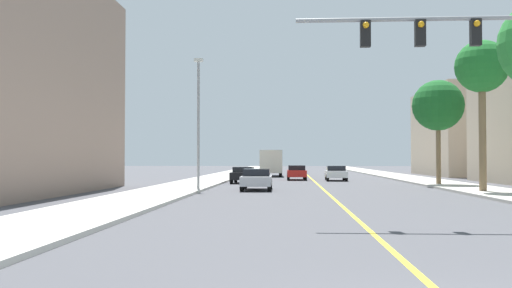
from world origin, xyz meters
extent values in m
plane|color=#47474C|center=(0.00, 42.00, 0.00)|extent=(192.00, 192.00, 0.00)
cube|color=beige|center=(-9.40, 42.00, 0.07)|extent=(4.00, 168.00, 0.15)
cube|color=#B2ADA3|center=(9.40, 42.00, 0.07)|extent=(4.00, 168.00, 0.15)
cube|color=yellow|center=(0.00, 42.00, 0.00)|extent=(0.16, 144.00, 0.01)
cube|color=tan|center=(20.46, 59.57, 5.10)|extent=(12.65, 17.21, 10.19)
cylinder|color=gray|center=(2.91, 11.31, 6.40)|extent=(9.80, 0.14, 0.14)
cube|color=black|center=(3.64, 11.31, 5.95)|extent=(0.32, 0.24, 0.84)
sphere|color=orange|center=(3.64, 11.17, 6.20)|extent=(0.20, 0.20, 0.20)
cube|color=black|center=(1.93, 11.31, 5.95)|extent=(0.32, 0.24, 0.84)
sphere|color=orange|center=(1.93, 11.17, 6.20)|extent=(0.20, 0.20, 0.20)
cube|color=black|center=(0.21, 11.31, 5.95)|extent=(0.32, 0.24, 0.84)
sphere|color=orange|center=(0.21, 11.17, 6.20)|extent=(0.20, 0.20, 0.20)
cylinder|color=gray|center=(-7.91, 27.99, 4.11)|extent=(0.16, 0.16, 7.91)
cube|color=beige|center=(-7.91, 27.99, 8.21)|extent=(0.56, 0.28, 0.20)
cylinder|color=brown|center=(8.80, 25.67, 3.71)|extent=(0.41, 0.41, 7.11)
sphere|color=#1E6B28|center=(8.80, 25.67, 7.26)|extent=(2.99, 2.99, 2.99)
cone|color=#1E6B28|center=(9.69, 25.75, 7.06)|extent=(0.52, 1.29, 1.34)
cone|color=#1E6B28|center=(8.65, 26.56, 7.06)|extent=(1.51, 0.65, 1.46)
cone|color=#1E6B28|center=(7.91, 25.83, 7.06)|extent=(0.60, 1.20, 1.38)
cone|color=#1E6B28|center=(8.83, 24.78, 7.06)|extent=(1.80, 0.50, 1.22)
cylinder|color=brown|center=(8.61, 34.17, 3.00)|extent=(0.34, 0.34, 5.70)
sphere|color=#195B23|center=(8.61, 34.17, 5.85)|extent=(3.68, 3.68, 3.68)
cone|color=#195B23|center=(9.70, 34.32, 5.65)|extent=(0.64, 2.01, 1.50)
cone|color=#195B23|center=(8.76, 35.27, 5.65)|extent=(2.01, 0.72, 1.60)
cone|color=#195B23|center=(7.62, 34.66, 5.65)|extent=(1.04, 1.74, 1.57)
cone|color=#195B23|center=(7.78, 33.44, 5.65)|extent=(1.49, 1.82, 1.61)
cone|color=#195B23|center=(9.05, 33.16, 5.65)|extent=(1.50, 0.95, 1.57)
cube|color=#BCBCC1|center=(-4.24, 28.24, 0.61)|extent=(1.92, 4.33, 0.58)
cube|color=black|center=(-4.24, 28.18, 1.12)|extent=(1.66, 2.22, 0.44)
cylinder|color=black|center=(-5.09, 29.83, 0.32)|extent=(0.23, 0.64, 0.64)
cylinder|color=black|center=(-3.43, 29.86, 0.32)|extent=(0.23, 0.64, 0.64)
cylinder|color=black|center=(-5.04, 26.63, 0.32)|extent=(0.23, 0.64, 0.64)
cylinder|color=black|center=(-3.39, 26.66, 0.32)|extent=(0.23, 0.64, 0.64)
cube|color=black|center=(-5.89, 37.84, 0.61)|extent=(1.86, 3.85, 0.58)
cube|color=black|center=(-5.89, 37.94, 1.10)|extent=(1.60, 1.91, 0.41)
cylinder|color=black|center=(-5.14, 36.47, 0.32)|extent=(0.24, 0.65, 0.64)
cylinder|color=black|center=(-6.70, 36.51, 0.32)|extent=(0.24, 0.65, 0.64)
cylinder|color=black|center=(-5.07, 39.17, 0.32)|extent=(0.24, 0.65, 0.64)
cylinder|color=black|center=(-6.64, 39.21, 0.32)|extent=(0.24, 0.65, 0.64)
cube|color=red|center=(-1.50, 44.88, 0.62)|extent=(1.79, 4.43, 0.59)
cube|color=black|center=(-1.50, 44.57, 1.13)|extent=(1.55, 2.09, 0.44)
cylinder|color=black|center=(-2.29, 46.53, 0.32)|extent=(0.23, 0.64, 0.64)
cylinder|color=black|center=(-0.75, 46.55, 0.32)|extent=(0.23, 0.64, 0.64)
cylinder|color=black|center=(-2.25, 43.22, 0.32)|extent=(0.23, 0.64, 0.64)
cylinder|color=black|center=(-0.71, 43.24, 0.32)|extent=(0.23, 0.64, 0.64)
cube|color=white|center=(2.01, 43.23, 0.61)|extent=(1.91, 4.11, 0.57)
cube|color=black|center=(2.01, 43.31, 1.11)|extent=(1.64, 2.12, 0.44)
cylinder|color=black|center=(1.24, 44.74, 0.32)|extent=(0.24, 0.65, 0.64)
cylinder|color=black|center=(2.85, 44.69, 0.32)|extent=(0.24, 0.65, 0.64)
cylinder|color=black|center=(1.16, 41.77, 0.32)|extent=(0.24, 0.65, 0.64)
cylinder|color=black|center=(2.77, 41.73, 0.32)|extent=(0.24, 0.65, 0.64)
cube|color=#194799|center=(-4.28, 57.97, 1.25)|extent=(2.46, 2.23, 1.60)
cube|color=beige|center=(-4.17, 54.12, 1.67)|extent=(2.56, 5.62, 2.44)
cylinder|color=black|center=(-5.33, 57.94, 0.45)|extent=(0.31, 0.91, 0.90)
cylinder|color=black|center=(-3.23, 58.00, 0.45)|extent=(0.31, 0.91, 0.90)
cylinder|color=black|center=(-5.18, 52.70, 0.45)|extent=(0.31, 0.91, 0.90)
cylinder|color=black|center=(-3.08, 52.76, 0.45)|extent=(0.31, 0.91, 0.90)
camera|label=1|loc=(-2.23, -6.13, 1.99)|focal=38.40mm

